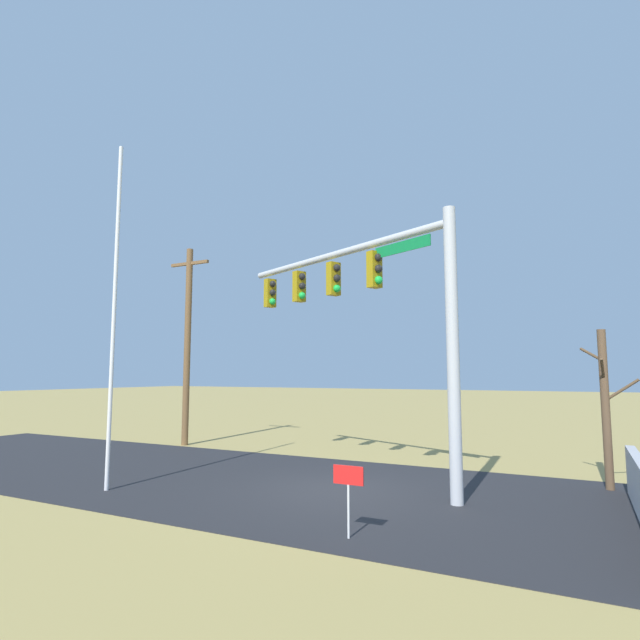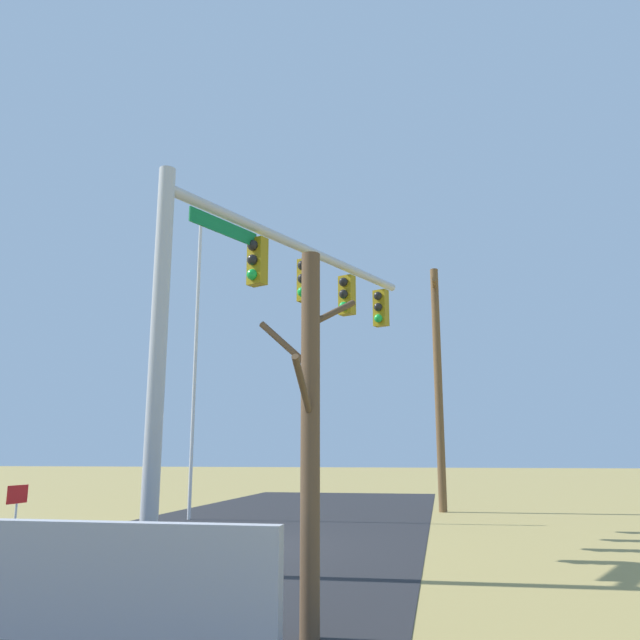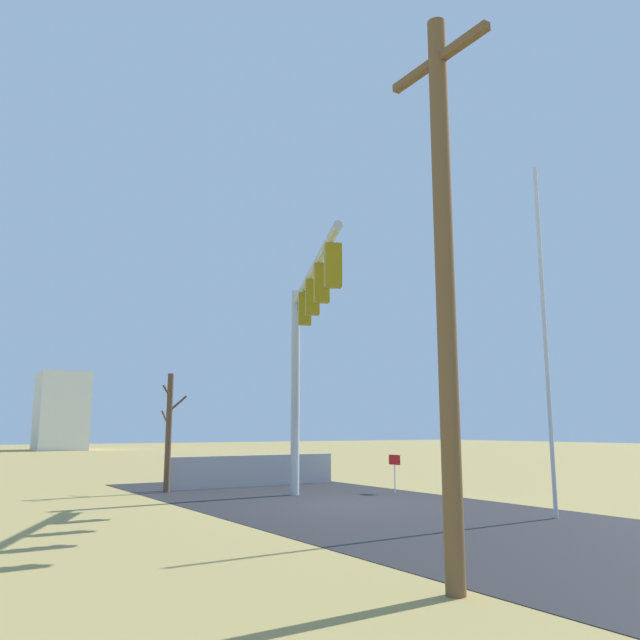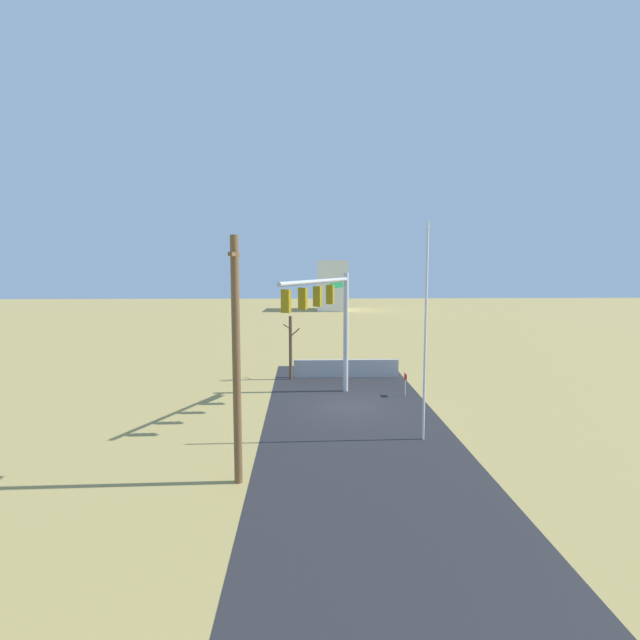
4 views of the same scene
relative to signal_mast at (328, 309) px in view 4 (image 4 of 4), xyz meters
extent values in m
plane|color=#9E894C|center=(-0.53, -1.02, -4.82)|extent=(160.00, 160.00, 0.00)
cube|color=#232326|center=(-4.53, -1.02, -4.81)|extent=(28.00, 8.00, 0.01)
cube|color=#B7B5AD|center=(3.47, -1.11, -4.81)|extent=(6.00, 6.00, 0.01)
cube|color=#A8A8AD|center=(5.91, -1.43, -4.26)|extent=(0.20, 6.53, 1.11)
cylinder|color=#B2B5BA|center=(2.47, -1.11, -1.53)|extent=(0.28, 0.28, 6.57)
cylinder|color=#B2B5BA|center=(-1.20, 0.54, 1.40)|extent=(7.42, 3.48, 0.20)
cube|color=#0F7238|center=(1.15, -0.52, 1.12)|extent=(1.65, 0.76, 0.28)
cube|color=#937A0F|center=(0.27, -0.12, 0.70)|extent=(0.37, 0.43, 0.96)
sphere|color=black|center=(0.41, -0.18, 1.00)|extent=(0.22, 0.22, 0.22)
sphere|color=black|center=(0.41, -0.18, 0.70)|extent=(0.22, 0.22, 0.22)
sphere|color=green|center=(0.41, -0.18, 0.40)|extent=(0.22, 0.22, 0.22)
cube|color=#937A0F|center=(-1.25, 0.56, 0.70)|extent=(0.37, 0.43, 0.96)
sphere|color=black|center=(-1.11, 0.50, 1.00)|extent=(0.22, 0.22, 0.22)
sphere|color=black|center=(-1.11, 0.50, 0.70)|extent=(0.22, 0.22, 0.22)
sphere|color=green|center=(-1.11, 0.50, 0.40)|extent=(0.22, 0.22, 0.22)
cube|color=#937A0F|center=(-2.76, 1.24, 0.70)|extent=(0.37, 0.43, 0.96)
sphere|color=black|center=(-2.63, 1.18, 1.00)|extent=(0.22, 0.22, 0.22)
sphere|color=black|center=(-2.63, 1.18, 0.70)|extent=(0.22, 0.22, 0.22)
sphere|color=green|center=(-2.63, 1.18, 0.40)|extent=(0.22, 0.22, 0.22)
cube|color=#937A0F|center=(-4.28, 1.92, 0.70)|extent=(0.37, 0.43, 0.96)
sphere|color=black|center=(-4.15, 1.86, 1.00)|extent=(0.22, 0.22, 0.22)
sphere|color=black|center=(-4.15, 1.86, 0.70)|extent=(0.22, 0.22, 0.22)
sphere|color=green|center=(-4.15, 1.86, 0.40)|extent=(0.22, 0.22, 0.22)
cylinder|color=silver|center=(-5.35, -3.59, -0.50)|extent=(0.10, 0.10, 8.64)
cylinder|color=brown|center=(-9.11, 3.32, -0.86)|extent=(0.26, 0.26, 7.91)
cube|color=brown|center=(-9.11, 3.32, 2.49)|extent=(1.90, 0.12, 0.12)
cylinder|color=brown|center=(5.47, 2.02, -2.87)|extent=(0.20, 0.20, 3.90)
cylinder|color=brown|center=(5.84, 2.02, -2.41)|extent=(0.78, 0.07, 0.57)
cylinder|color=brown|center=(5.23, 2.21, -1.53)|extent=(0.54, 0.47, 0.39)
cylinder|color=brown|center=(5.44, 1.74, -1.91)|extent=(0.12, 0.61, 0.55)
cylinder|color=silver|center=(1.31, -4.21, -4.37)|extent=(0.04, 0.04, 0.90)
cube|color=red|center=(1.31, -4.21, -3.76)|extent=(0.56, 0.02, 0.32)
cube|color=silver|center=(52.88, -3.26, -0.99)|extent=(6.93, 4.87, 7.66)
camera|label=1|loc=(4.96, -12.42, -2.02)|focal=28.47mm
camera|label=2|loc=(11.99, 3.34, -3.06)|focal=35.79mm
camera|label=3|loc=(-15.22, 9.23, -2.77)|focal=35.44mm
camera|label=4|loc=(-24.65, 1.19, 2.17)|focal=28.05mm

